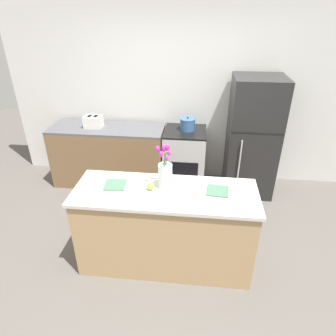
# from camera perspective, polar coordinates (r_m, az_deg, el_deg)

# --- Properties ---
(ground_plane) EXTENTS (10.00, 10.00, 0.00)m
(ground_plane) POSITION_cam_1_polar(r_m,az_deg,el_deg) (3.49, -0.47, -17.07)
(ground_plane) COLOR #59544F
(back_wall) EXTENTS (5.20, 0.08, 2.70)m
(back_wall) POSITION_cam_1_polar(r_m,az_deg,el_deg) (4.57, 2.49, 14.12)
(back_wall) COLOR silver
(back_wall) RESTS_ON ground_plane
(kitchen_island) EXTENTS (1.80, 0.66, 0.91)m
(kitchen_island) POSITION_cam_1_polar(r_m,az_deg,el_deg) (3.18, -0.51, -11.31)
(kitchen_island) COLOR tan
(kitchen_island) RESTS_ON ground_plane
(back_counter) EXTENTS (1.68, 0.60, 0.91)m
(back_counter) POSITION_cam_1_polar(r_m,az_deg,el_deg) (4.70, -11.10, 2.39)
(back_counter) COLOR brown
(back_counter) RESTS_ON ground_plane
(stove_range) EXTENTS (0.60, 0.61, 0.91)m
(stove_range) POSITION_cam_1_polar(r_m,az_deg,el_deg) (4.51, 3.15, 1.71)
(stove_range) COLOR #B2B5B7
(stove_range) RESTS_ON ground_plane
(refrigerator) EXTENTS (0.68, 0.67, 1.69)m
(refrigerator) POSITION_cam_1_polar(r_m,az_deg,el_deg) (4.41, 15.77, 5.55)
(refrigerator) COLOR black
(refrigerator) RESTS_ON ground_plane
(flower_vase) EXTENTS (0.16, 0.15, 0.45)m
(flower_vase) POSITION_cam_1_polar(r_m,az_deg,el_deg) (2.89, -0.57, -1.02)
(flower_vase) COLOR silver
(flower_vase) RESTS_ON kitchen_island
(pear_figurine) EXTENTS (0.07, 0.07, 0.11)m
(pear_figurine) POSITION_cam_1_polar(r_m,az_deg,el_deg) (2.91, -3.36, -3.42)
(pear_figurine) COLOR #9EBC47
(pear_figurine) RESTS_ON kitchen_island
(plate_setting_left) EXTENTS (0.31, 0.31, 0.02)m
(plate_setting_left) POSITION_cam_1_polar(r_m,az_deg,el_deg) (3.02, -10.03, -3.28)
(plate_setting_left) COLOR beige
(plate_setting_left) RESTS_ON kitchen_island
(plate_setting_right) EXTENTS (0.31, 0.31, 0.02)m
(plate_setting_right) POSITION_cam_1_polar(r_m,az_deg,el_deg) (2.92, 9.44, -4.44)
(plate_setting_right) COLOR beige
(plate_setting_right) RESTS_ON kitchen_island
(toaster) EXTENTS (0.28, 0.18, 0.17)m
(toaster) POSITION_cam_1_polar(r_m,az_deg,el_deg) (4.55, -14.04, 8.57)
(toaster) COLOR silver
(toaster) RESTS_ON back_counter
(cooking_pot) EXTENTS (0.22, 0.22, 0.20)m
(cooking_pot) POSITION_cam_1_polar(r_m,az_deg,el_deg) (4.32, 3.75, 8.34)
(cooking_pot) COLOR #386093
(cooking_pot) RESTS_ON stove_range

